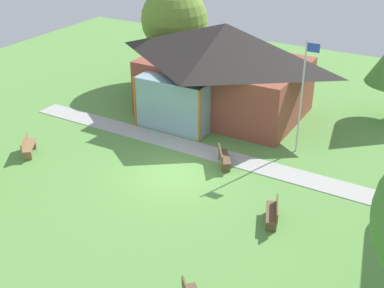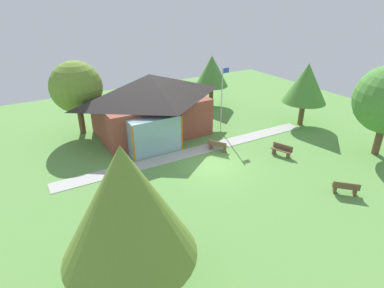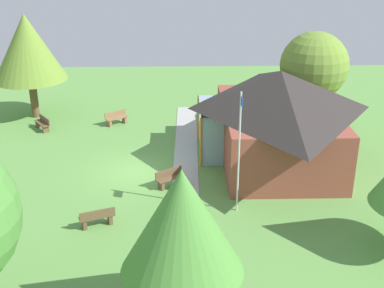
% 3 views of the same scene
% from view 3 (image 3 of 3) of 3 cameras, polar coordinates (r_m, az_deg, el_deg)
% --- Properties ---
extents(ground_plane, '(44.00, 44.00, 0.00)m').
position_cam_3_polar(ground_plane, '(26.47, -6.12, -3.19)').
color(ground_plane, '#609947').
extents(pavilion, '(9.53, 7.50, 5.02)m').
position_cam_3_polar(pavilion, '(27.05, 9.32, 3.24)').
color(pavilion, brown).
rests_on(pavilion, ground_plane).
extents(footpath, '(20.65, 1.74, 0.03)m').
position_cam_3_polar(footpath, '(26.37, -0.72, -3.12)').
color(footpath, '#ADADA8').
rests_on(footpath, ground_plane).
extents(flagpole, '(0.64, 0.08, 5.54)m').
position_cam_3_polar(flagpole, '(21.62, 5.33, -0.45)').
color(flagpole, silver).
rests_on(flagpole, ground_plane).
extents(bench_mid_left, '(1.21, 1.48, 0.84)m').
position_cam_3_polar(bench_mid_left, '(33.01, -8.49, 2.87)').
color(bench_mid_left, olive).
rests_on(bench_mid_left, ground_plane).
extents(bench_mid_right, '(0.95, 1.56, 0.84)m').
position_cam_3_polar(bench_mid_right, '(21.97, -10.61, -8.16)').
color(bench_mid_right, brown).
rests_on(bench_mid_right, ground_plane).
extents(bench_rear_near_path, '(1.19, 1.49, 0.84)m').
position_cam_3_polar(bench_rear_near_path, '(24.85, -2.48, -3.87)').
color(bench_rear_near_path, brown).
rests_on(bench_rear_near_path, ground_plane).
extents(bench_front_left, '(1.47, 1.24, 0.84)m').
position_cam_3_polar(bench_front_left, '(33.09, -16.42, 2.20)').
color(bench_front_left, brown).
rests_on(bench_front_left, ground_plane).
extents(tree_east_hedge, '(3.75, 3.75, 5.49)m').
position_cam_3_polar(tree_east_hedge, '(14.90, -1.15, -8.79)').
color(tree_east_hedge, brown).
rests_on(tree_east_hedge, ground_plane).
extents(tree_lawn_corner, '(4.70, 4.70, 6.81)m').
position_cam_3_polar(tree_lawn_corner, '(34.51, -18.00, 10.27)').
color(tree_lawn_corner, brown).
rests_on(tree_lawn_corner, ground_plane).
extents(tree_behind_pavilion_left, '(4.16, 4.16, 6.06)m').
position_cam_3_polar(tree_behind_pavilion_left, '(32.03, 13.56, 8.51)').
color(tree_behind_pavilion_left, brown).
rests_on(tree_behind_pavilion_left, ground_plane).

